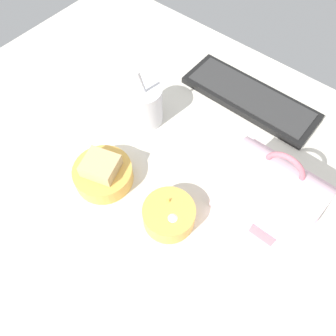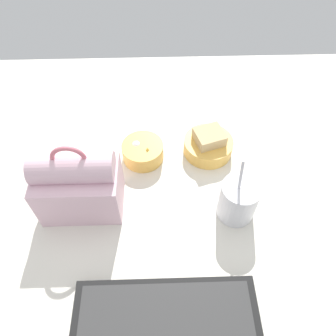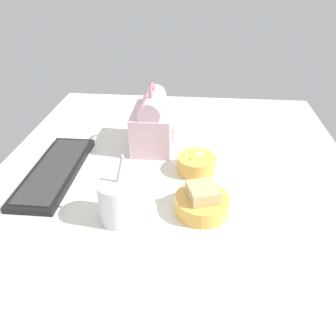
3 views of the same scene
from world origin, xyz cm
name	(u,v)px [view 1 (image 1 of 3)]	position (x,y,z in cm)	size (l,w,h in cm)	color
desk_surface	(159,182)	(0.00, 0.00, 1.00)	(140.00, 110.00, 2.00)	silver
keyboard	(250,98)	(3.03, 35.75, 3.02)	(38.15, 13.25, 2.10)	black
lunch_bag	(270,193)	(23.01, 8.53, 10.57)	(19.52, 13.10, 22.16)	beige
soup_cup	(145,104)	(-14.99, 12.17, 7.70)	(9.26, 9.26, 18.23)	silver
bento_bowl_sandwich	(103,173)	(-10.21, -8.17, 4.86)	(13.87, 13.87, 7.67)	#EAB24C
bento_bowl_snacks	(169,214)	(8.32, -6.35, 4.65)	(11.54, 11.54, 5.97)	#EAB24C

